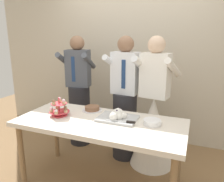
# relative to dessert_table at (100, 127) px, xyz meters

# --- Properties ---
(rear_wall) EXTENTS (5.20, 0.10, 2.90)m
(rear_wall) POSITION_rel_dessert_table_xyz_m (0.00, 1.42, 0.75)
(rear_wall) COLOR beige
(rear_wall) RESTS_ON ground_plane
(dessert_table) EXTENTS (1.80, 0.80, 0.78)m
(dessert_table) POSITION_rel_dessert_table_xyz_m (0.00, 0.00, 0.00)
(dessert_table) COLOR silver
(dessert_table) RESTS_ON ground_plane
(cupcake_stand) EXTENTS (0.23, 0.23, 0.21)m
(cupcake_stand) POSITION_rel_dessert_table_xyz_m (-0.49, -0.02, 0.15)
(cupcake_stand) COLOR #D83F4C
(cupcake_stand) RESTS_ON dessert_table
(main_cake_tray) EXTENTS (0.44, 0.31, 0.12)m
(main_cake_tray) POSITION_rel_dessert_table_xyz_m (0.16, 0.11, 0.11)
(main_cake_tray) COLOR silver
(main_cake_tray) RESTS_ON dessert_table
(plate_stack) EXTENTS (0.18, 0.18, 0.05)m
(plate_stack) POSITION_rel_dessert_table_xyz_m (0.54, 0.10, 0.10)
(plate_stack) COLOR white
(plate_stack) RESTS_ON dessert_table
(round_cake) EXTENTS (0.24, 0.24, 0.06)m
(round_cake) POSITION_rel_dessert_table_xyz_m (-0.22, 0.26, 0.10)
(round_cake) COLOR white
(round_cake) RESTS_ON dessert_table
(person_groom) EXTENTS (0.50, 0.53, 1.66)m
(person_groom) POSITION_rel_dessert_table_xyz_m (0.06, 0.67, 0.05)
(person_groom) COLOR #232328
(person_groom) RESTS_ON ground_plane
(person_bride) EXTENTS (0.57, 0.56, 1.66)m
(person_bride) POSITION_rel_dessert_table_xyz_m (0.45, 0.63, -0.12)
(person_bride) COLOR white
(person_bride) RESTS_ON ground_plane
(person_guest) EXTENTS (0.54, 0.56, 1.66)m
(person_guest) POSITION_rel_dessert_table_xyz_m (-0.72, 0.81, 0.05)
(person_guest) COLOR #232328
(person_guest) RESTS_ON ground_plane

